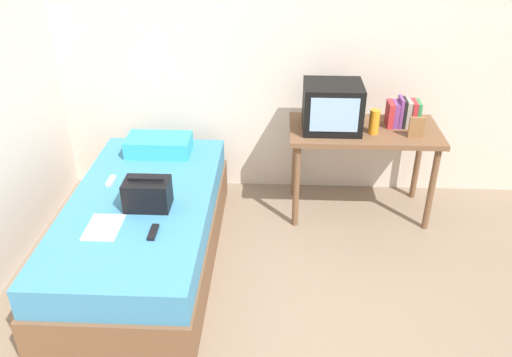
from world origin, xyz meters
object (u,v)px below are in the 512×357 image
(desk, at_px, (363,139))
(remote_silver, at_px, (111,181))
(tv, at_px, (332,107))
(remote_dark, at_px, (153,232))
(magazine, at_px, (104,227))
(picture_frame, at_px, (416,127))
(handbag, at_px, (147,194))
(book_row, at_px, (403,113))
(bed, at_px, (144,230))
(pillow, at_px, (159,145))
(water_bottle, at_px, (374,122))

(desk, height_order, remote_silver, desk)
(tv, height_order, remote_dark, tv)
(remote_dark, bearing_deg, magazine, 171.50)
(desk, height_order, picture_frame, picture_frame)
(tv, bearing_deg, handbag, -146.87)
(handbag, bearing_deg, remote_dark, -72.42)
(tv, distance_m, remote_dark, 1.67)
(book_row, bearing_deg, tv, -171.64)
(bed, xyz_separation_m, desk, (1.61, 0.74, 0.40))
(desk, relative_size, pillow, 2.29)
(pillow, bearing_deg, handbag, -83.33)
(pillow, xyz_separation_m, handbag, (0.09, -0.81, 0.03))
(water_bottle, distance_m, picture_frame, 0.31)
(desk, bearing_deg, handbag, -151.19)
(handbag, relative_size, remote_silver, 2.08)
(water_bottle, relative_size, magazine, 0.65)
(book_row, relative_size, pillow, 0.48)
(bed, xyz_separation_m, pillow, (-0.01, 0.71, 0.33))
(water_bottle, distance_m, handbag, 1.76)
(tv, xyz_separation_m, remote_dark, (-1.17, -1.13, -0.40))
(book_row, bearing_deg, remote_silver, -164.73)
(picture_frame, height_order, pillow, picture_frame)
(tv, xyz_separation_m, water_bottle, (0.32, -0.07, -0.09))
(book_row, relative_size, magazine, 0.85)
(magazine, height_order, remote_dark, remote_dark)
(bed, height_order, handbag, handbag)
(bed, xyz_separation_m, remote_silver, (-0.26, 0.22, 0.27))
(bed, bearing_deg, handbag, -48.43)
(picture_frame, relative_size, magazine, 0.56)
(picture_frame, bearing_deg, pillow, 176.55)
(book_row, height_order, remote_silver, book_row)
(water_bottle, bearing_deg, remote_dark, -144.52)
(water_bottle, height_order, book_row, book_row)
(book_row, bearing_deg, pillow, -177.01)
(bed, bearing_deg, tv, 28.31)
(handbag, bearing_deg, pillow, 96.67)
(picture_frame, bearing_deg, magazine, -155.91)
(pillow, xyz_separation_m, magazine, (-0.14, -1.06, -0.06))
(remote_silver, bearing_deg, water_bottle, 12.73)
(pillow, bearing_deg, magazine, -97.33)
(bed, height_order, water_bottle, water_bottle)
(book_row, bearing_deg, water_bottle, -147.15)
(water_bottle, relative_size, remote_silver, 1.31)
(water_bottle, bearing_deg, tv, 166.66)
(book_row, height_order, pillow, book_row)
(pillow, bearing_deg, bed, -89.36)
(desk, height_order, tv, tv)
(remote_dark, distance_m, remote_silver, 0.76)
(remote_dark, bearing_deg, pillow, 99.76)
(magazine, bearing_deg, tv, 35.90)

